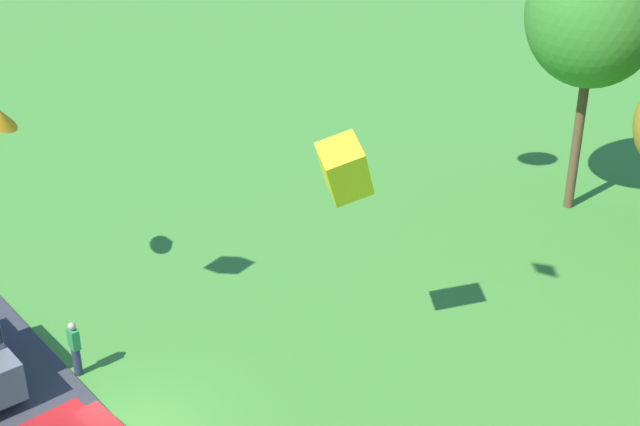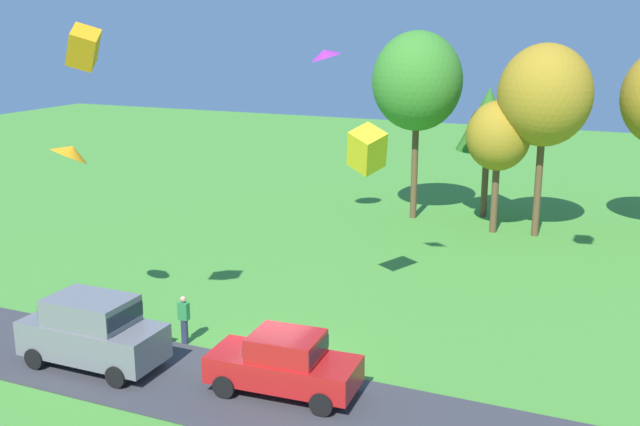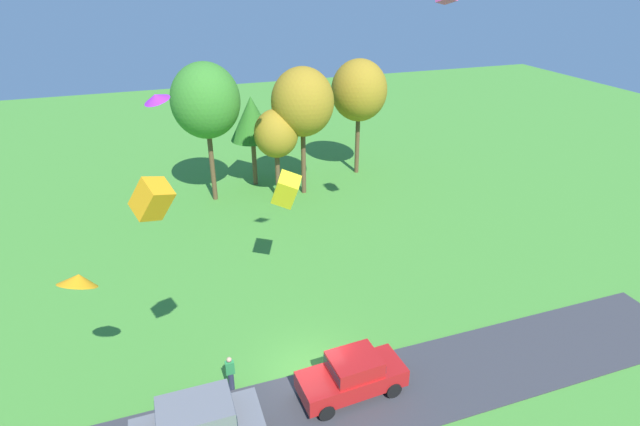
# 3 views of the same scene
# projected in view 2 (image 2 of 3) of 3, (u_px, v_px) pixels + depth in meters

# --- Properties ---
(ground_plane) EXTENTS (120.00, 120.00, 0.00)m
(ground_plane) POSITION_uv_depth(u_px,v_px,m) (271.00, 363.00, 23.96)
(ground_plane) COLOR #478E33
(pavement_strip) EXTENTS (36.00, 4.40, 0.06)m
(pavement_strip) POSITION_uv_depth(u_px,v_px,m) (237.00, 392.00, 22.04)
(pavement_strip) COLOR #38383D
(pavement_strip) RESTS_ON ground
(car_suv_far_end) EXTENTS (4.61, 2.07, 2.28)m
(car_suv_far_end) POSITION_uv_depth(u_px,v_px,m) (92.00, 329.00, 23.39)
(car_suv_far_end) COLOR slate
(car_suv_far_end) RESTS_ON ground
(car_sedan_by_flagpole) EXTENTS (4.50, 2.18, 1.84)m
(car_sedan_by_flagpole) POSITION_uv_depth(u_px,v_px,m) (284.00, 362.00, 21.71)
(car_sedan_by_flagpole) COLOR red
(car_sedan_by_flagpole) RESTS_ON ground
(person_watching_sky) EXTENTS (0.36, 0.24, 1.71)m
(person_watching_sky) POSITION_uv_depth(u_px,v_px,m) (184.00, 319.00, 25.22)
(person_watching_sky) COLOR #2D334C
(person_watching_sky) RESTS_ON ground
(tree_lone_near) EXTENTS (4.84, 4.84, 10.21)m
(tree_lone_near) POSITION_uv_depth(u_px,v_px,m) (417.00, 82.00, 39.97)
(tree_lone_near) COLOR brown
(tree_lone_near) RESTS_ON ground
(tree_far_left) EXTENTS (3.40, 3.40, 7.18)m
(tree_far_left) POSITION_uv_depth(u_px,v_px,m) (488.00, 120.00, 40.77)
(tree_far_left) COLOR brown
(tree_far_left) RESTS_ON ground
(tree_right_of_center) EXTENTS (3.23, 3.23, 6.82)m
(tree_right_of_center) POSITION_uv_depth(u_px,v_px,m) (498.00, 136.00, 37.74)
(tree_right_of_center) COLOR brown
(tree_right_of_center) RESTS_ON ground
(tree_far_right) EXTENTS (4.58, 4.58, 9.66)m
(tree_far_right) POSITION_uv_depth(u_px,v_px,m) (545.00, 96.00, 36.55)
(tree_far_right) COLOR brown
(tree_far_right) RESTS_ON ground
(kite_delta_low_drifter) EXTENTS (2.14, 2.11, 0.83)m
(kite_delta_low_drifter) POSITION_uv_depth(u_px,v_px,m) (325.00, 54.00, 36.61)
(kite_delta_low_drifter) COLOR purple
(kite_delta_topmost) EXTENTS (1.91, 1.92, 0.96)m
(kite_delta_topmost) POSITION_uv_depth(u_px,v_px,m) (71.00, 151.00, 26.25)
(kite_delta_topmost) COLOR orange
(kite_box_near_flag) EXTENTS (1.66, 1.85, 1.98)m
(kite_box_near_flag) POSITION_uv_depth(u_px,v_px,m) (367.00, 149.00, 27.69)
(kite_box_near_flag) COLOR yellow
(kite_box_trailing_tail) EXTENTS (1.41, 1.32, 1.49)m
(kite_box_trailing_tail) POSITION_uv_depth(u_px,v_px,m) (83.00, 47.00, 22.17)
(kite_box_trailing_tail) COLOR orange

